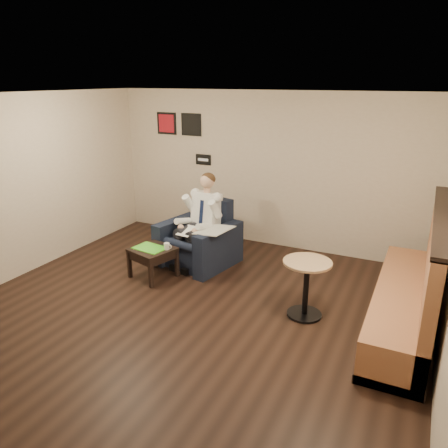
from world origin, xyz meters
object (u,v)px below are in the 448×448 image
at_px(side_table, 153,263).
at_px(smartphone, 163,246).
at_px(cafe_table, 306,289).
at_px(armchair, 198,234).
at_px(banquette, 407,271).
at_px(seated_man, 192,225).
at_px(green_folder, 150,248).
at_px(coffee_mug, 167,246).

distance_m(side_table, smartphone, 0.30).
xyz_separation_m(smartphone, cafe_table, (2.38, -0.27, -0.10)).
relative_size(armchair, cafe_table, 1.40).
bearing_deg(banquette, seated_man, 172.35).
bearing_deg(green_folder, coffee_mug, 17.49).
distance_m(green_folder, banquette, 3.69).
distance_m(side_table, cafe_table, 2.48).
relative_size(green_folder, smartphone, 3.21).
height_order(armchair, smartphone, armchair).
distance_m(seated_man, smartphone, 0.61).
bearing_deg(side_table, armchair, 64.68).
height_order(seated_man, coffee_mug, seated_man).
bearing_deg(armchair, banquette, 1.23).
relative_size(seated_man, banquette, 0.50).
distance_m(seated_man, side_table, 0.88).
height_order(green_folder, cafe_table, cafe_table).
bearing_deg(coffee_mug, side_table, -162.51).
distance_m(armchair, seated_man, 0.24).
xyz_separation_m(armchair, coffee_mug, (-0.15, -0.72, 0.00)).
bearing_deg(armchair, smartphone, -101.95).
bearing_deg(armchair, cafe_table, -12.11).
distance_m(coffee_mug, smartphone, 0.15).
relative_size(green_folder, cafe_table, 0.62).
bearing_deg(cafe_table, armchair, 156.64).
xyz_separation_m(coffee_mug, cafe_table, (2.25, -0.19, -0.14)).
height_order(side_table, cafe_table, cafe_table).
bearing_deg(smartphone, banquette, 27.18).
xyz_separation_m(banquette, cafe_table, (-1.16, -0.33, -0.35)).
bearing_deg(banquette, coffee_mug, -177.65).
relative_size(coffee_mug, cafe_table, 0.13).
bearing_deg(cafe_table, seated_man, 160.05).
relative_size(side_table, green_folder, 1.22).
relative_size(seated_man, cafe_table, 1.86).
distance_m(armchair, cafe_table, 2.29).
height_order(smartphone, cafe_table, cafe_table).
height_order(seated_man, side_table, seated_man).
xyz_separation_m(green_folder, smartphone, (0.14, 0.16, -0.00)).
bearing_deg(seated_man, banquette, 3.60).
relative_size(green_folder, coffee_mug, 4.74).
distance_m(seated_man, banquette, 3.32).
bearing_deg(banquette, green_folder, -176.55).
relative_size(armchair, smartphone, 7.28).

